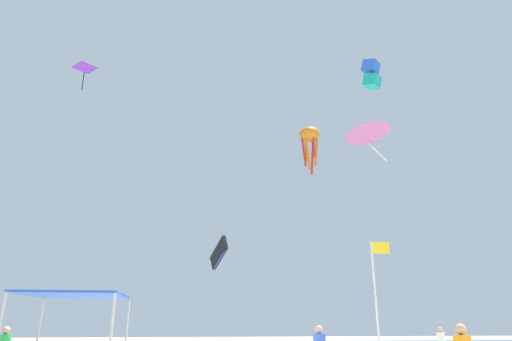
# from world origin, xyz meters

# --- Properties ---
(canopy_tent) EXTENTS (2.71, 3.17, 2.61)m
(canopy_tent) POSITION_xyz_m (-5.28, -0.50, 2.47)
(canopy_tent) COLOR #B2B2B7
(canopy_tent) RESTS_ON ground
(person_leftmost) EXTENTS (0.39, 0.39, 1.65)m
(person_leftmost) POSITION_xyz_m (10.62, 7.97, 0.97)
(person_leftmost) COLOR slate
(person_leftmost) RESTS_ON ground
(banner_flag) EXTENTS (0.61, 0.06, 4.20)m
(banner_flag) POSITION_xyz_m (3.49, -1.31, 2.49)
(banner_flag) COLOR silver
(banner_flag) RESTS_ON ground
(kite_box_blue) EXTENTS (1.30, 1.31, 1.98)m
(kite_box_blue) POSITION_xyz_m (8.64, 8.80, 16.62)
(kite_box_blue) COLOR blue
(kite_octopus_orange) EXTENTS (2.69, 2.69, 4.82)m
(kite_octopus_orange) POSITION_xyz_m (9.31, 25.97, 19.71)
(kite_octopus_orange) COLOR orange
(kite_diamond_purple) EXTENTS (2.33, 2.33, 2.29)m
(kite_diamond_purple) POSITION_xyz_m (-12.27, 22.58, 23.57)
(kite_diamond_purple) COLOR purple
(kite_delta_pink) EXTENTS (6.01, 6.01, 3.58)m
(kite_delta_pink) POSITION_xyz_m (13.52, 21.50, 18.70)
(kite_delta_pink) COLOR pink
(kite_parafoil_black) EXTENTS (1.26, 3.86, 2.39)m
(kite_parafoil_black) POSITION_xyz_m (0.24, 22.43, 7.26)
(kite_parafoil_black) COLOR black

